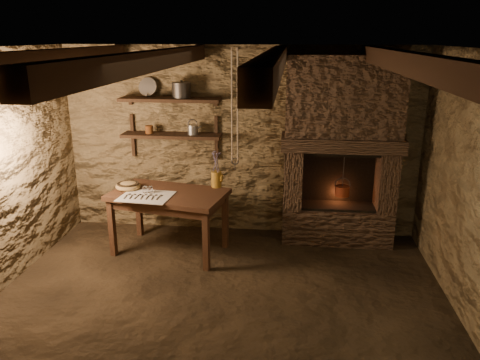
# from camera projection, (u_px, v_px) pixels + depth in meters

# --- Properties ---
(floor) EXTENTS (4.50, 4.50, 0.00)m
(floor) POSITION_uv_depth(u_px,v_px,m) (217.00, 312.00, 4.43)
(floor) COLOR black
(floor) RESTS_ON ground
(back_wall) EXTENTS (4.50, 0.04, 2.40)m
(back_wall) POSITION_uv_depth(u_px,v_px,m) (240.00, 142.00, 5.97)
(back_wall) COLOR #4A3922
(back_wall) RESTS_ON floor
(front_wall) EXTENTS (4.50, 0.04, 2.40)m
(front_wall) POSITION_uv_depth(u_px,v_px,m) (145.00, 329.00, 2.18)
(front_wall) COLOR #4A3922
(front_wall) RESTS_ON floor
(ceiling) EXTENTS (4.50, 4.00, 0.04)m
(ceiling) POSITION_uv_depth(u_px,v_px,m) (212.00, 49.00, 3.72)
(ceiling) COLOR black
(ceiling) RESTS_ON back_wall
(beam_far_left) EXTENTS (0.14, 3.95, 0.16)m
(beam_far_left) POSITION_uv_depth(u_px,v_px,m) (35.00, 60.00, 3.90)
(beam_far_left) COLOR black
(beam_far_left) RESTS_ON ceiling
(beam_mid_left) EXTENTS (0.14, 3.95, 0.16)m
(beam_mid_left) POSITION_uv_depth(u_px,v_px,m) (152.00, 61.00, 3.80)
(beam_mid_left) COLOR black
(beam_mid_left) RESTS_ON ceiling
(beam_mid_right) EXTENTS (0.14, 3.95, 0.16)m
(beam_mid_right) POSITION_uv_depth(u_px,v_px,m) (275.00, 61.00, 3.69)
(beam_mid_right) COLOR black
(beam_mid_right) RESTS_ON ceiling
(beam_far_right) EXTENTS (0.14, 3.95, 0.16)m
(beam_far_right) POSITION_uv_depth(u_px,v_px,m) (405.00, 62.00, 3.59)
(beam_far_right) COLOR black
(beam_far_right) RESTS_ON ceiling
(shelf_lower) EXTENTS (1.25, 0.30, 0.04)m
(shelf_lower) POSITION_uv_depth(u_px,v_px,m) (172.00, 135.00, 5.88)
(shelf_lower) COLOR black
(shelf_lower) RESTS_ON back_wall
(shelf_upper) EXTENTS (1.25, 0.30, 0.04)m
(shelf_upper) POSITION_uv_depth(u_px,v_px,m) (170.00, 99.00, 5.75)
(shelf_upper) COLOR black
(shelf_upper) RESTS_ON back_wall
(hearth) EXTENTS (1.43, 0.51, 2.30)m
(hearth) POSITION_uv_depth(u_px,v_px,m) (341.00, 147.00, 5.61)
(hearth) COLOR #312218
(hearth) RESTS_ON floor
(work_table) EXTENTS (1.44, 1.00, 0.75)m
(work_table) POSITION_uv_depth(u_px,v_px,m) (170.00, 220.00, 5.56)
(work_table) COLOR #331D11
(work_table) RESTS_ON floor
(linen_cloth) EXTENTS (0.61, 0.51, 0.01)m
(linen_cloth) POSITION_uv_depth(u_px,v_px,m) (146.00, 196.00, 5.30)
(linen_cloth) COLOR beige
(linen_cloth) RESTS_ON work_table
(pewter_cutlery_row) EXTENTS (0.49, 0.23, 0.01)m
(pewter_cutlery_row) POSITION_uv_depth(u_px,v_px,m) (146.00, 196.00, 5.28)
(pewter_cutlery_row) COLOR gray
(pewter_cutlery_row) RESTS_ON linen_cloth
(drinking_glasses) EXTENTS (0.18, 0.06, 0.07)m
(drinking_glasses) POSITION_uv_depth(u_px,v_px,m) (150.00, 190.00, 5.40)
(drinking_glasses) COLOR white
(drinking_glasses) RESTS_ON linen_cloth
(stoneware_jug) EXTENTS (0.14, 0.13, 0.44)m
(stoneware_jug) POSITION_uv_depth(u_px,v_px,m) (217.00, 172.00, 5.60)
(stoneware_jug) COLOR #A1701F
(stoneware_jug) RESTS_ON work_table
(wooden_bowl) EXTENTS (0.35, 0.35, 0.10)m
(wooden_bowl) POSITION_uv_depth(u_px,v_px,m) (128.00, 186.00, 5.56)
(wooden_bowl) COLOR #A48147
(wooden_bowl) RESTS_ON work_table
(iron_stockpot) EXTENTS (0.28, 0.28, 0.17)m
(iron_stockpot) POSITION_uv_depth(u_px,v_px,m) (182.00, 91.00, 5.70)
(iron_stockpot) COLOR #292725
(iron_stockpot) RESTS_ON shelf_upper
(tin_pan) EXTENTS (0.25, 0.13, 0.23)m
(tin_pan) POSITION_uv_depth(u_px,v_px,m) (148.00, 87.00, 5.83)
(tin_pan) COLOR #A6A6A1
(tin_pan) RESTS_ON shelf_upper
(small_kettle) EXTENTS (0.19, 0.15, 0.19)m
(small_kettle) POSITION_uv_depth(u_px,v_px,m) (193.00, 130.00, 5.83)
(small_kettle) COLOR #A6A6A1
(small_kettle) RESTS_ON shelf_lower
(rusty_tin) EXTENTS (0.11, 0.11, 0.10)m
(rusty_tin) POSITION_uv_depth(u_px,v_px,m) (149.00, 129.00, 5.89)
(rusty_tin) COLOR #552A11
(rusty_tin) RESTS_ON shelf_lower
(red_pot) EXTENTS (0.22, 0.22, 0.54)m
(red_pot) POSITION_uv_depth(u_px,v_px,m) (342.00, 190.00, 5.72)
(red_pot) COLOR maroon
(red_pot) RESTS_ON hearth
(hanging_ropes) EXTENTS (0.08, 0.08, 1.20)m
(hanging_ropes) POSITION_uv_depth(u_px,v_px,m) (235.00, 106.00, 4.89)
(hanging_ropes) COLOR beige
(hanging_ropes) RESTS_ON ceiling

